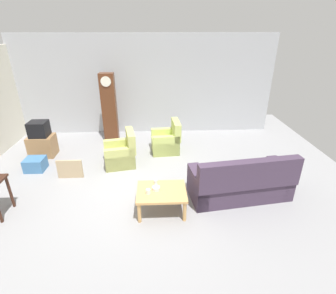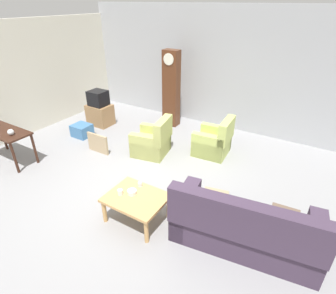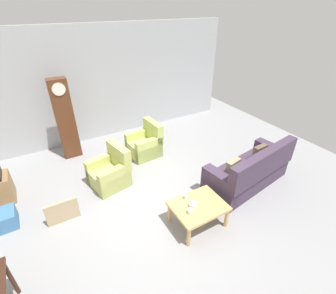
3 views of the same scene
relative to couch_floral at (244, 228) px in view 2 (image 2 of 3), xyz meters
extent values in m
plane|color=gray|center=(-2.10, 0.47, -0.35)|extent=(10.40, 10.40, 0.00)
cube|color=#ADAFB5|center=(-2.10, 4.07, 1.25)|extent=(8.40, 0.16, 3.20)
cube|color=silver|center=(-6.30, 0.87, 1.09)|extent=(0.12, 6.40, 2.88)
cube|color=#423347|center=(-0.01, 0.07, -0.13)|extent=(2.20, 1.12, 0.44)
cube|color=#423347|center=(0.04, -0.29, 0.39)|extent=(2.11, 0.49, 0.60)
cube|color=#423347|center=(0.91, 0.19, -0.01)|extent=(0.35, 0.86, 0.68)
cube|color=#423347|center=(-0.93, -0.06, -0.01)|extent=(0.35, 0.86, 0.68)
cube|color=brown|center=(0.46, 0.18, 0.27)|extent=(0.37, 0.14, 0.36)
cube|color=#9E8966|center=(-0.49, 0.05, 0.27)|extent=(0.38, 0.19, 0.36)
cube|color=#B7BC66|center=(-2.76, 1.60, -0.15)|extent=(0.89, 0.89, 0.40)
cube|color=#B7BC66|center=(-2.44, 1.66, 0.31)|extent=(0.32, 0.78, 0.52)
cube|color=#B7BC66|center=(-2.81, 1.90, -0.05)|extent=(0.78, 0.30, 0.60)
cube|color=#B7BC66|center=(-2.70, 1.31, -0.05)|extent=(0.78, 0.30, 0.60)
cube|color=#BDCC68|center=(-1.52, 2.36, -0.15)|extent=(0.82, 0.82, 0.40)
cube|color=#BDCC68|center=(-1.20, 2.39, 0.31)|extent=(0.24, 0.77, 0.52)
cube|color=#BDCC68|center=(-1.54, 2.66, -0.05)|extent=(0.77, 0.22, 0.60)
cube|color=#BDCC68|center=(-1.50, 2.06, -0.05)|extent=(0.77, 0.22, 0.60)
cube|color=tan|center=(-1.69, -0.36, 0.09)|extent=(0.96, 0.76, 0.05)
cylinder|color=tan|center=(-2.11, -0.68, -0.14)|extent=(0.07, 0.07, 0.42)
cylinder|color=tan|center=(-1.26, -0.68, -0.14)|extent=(0.07, 0.07, 0.42)
cylinder|color=tan|center=(-2.11, -0.03, -0.14)|extent=(0.07, 0.07, 0.42)
cylinder|color=tan|center=(-1.26, -0.03, -0.14)|extent=(0.07, 0.07, 0.42)
cube|color=#381E14|center=(-5.32, -0.33, 0.38)|extent=(1.30, 0.56, 0.04)
cylinder|color=#381E14|center=(-4.71, -0.57, 0.01)|extent=(0.06, 0.06, 0.71)
cylinder|color=#381E14|center=(-5.92, -0.10, 0.01)|extent=(0.06, 0.06, 0.71)
cylinder|color=#381E14|center=(-4.71, -0.10, 0.01)|extent=(0.06, 0.06, 0.71)
cube|color=#562D19|center=(-3.22, 3.33, 0.71)|extent=(0.44, 0.28, 2.12)
cylinder|color=silver|center=(-3.22, 3.18, 1.55)|extent=(0.30, 0.02, 0.30)
cube|color=#997047|center=(-4.99, 2.25, -0.05)|extent=(0.68, 0.52, 0.60)
cube|color=black|center=(-4.99, 2.25, 0.45)|extent=(0.48, 0.44, 0.42)
cube|color=tan|center=(-3.87, 0.98, -0.12)|extent=(0.60, 0.05, 0.47)
cube|color=teal|center=(-4.88, 1.40, -0.19)|extent=(0.48, 0.43, 0.33)
sphere|color=silver|center=(-4.96, -0.37, 0.47)|extent=(0.13, 0.13, 0.13)
cylinder|color=white|center=(-1.94, -0.45, 0.16)|extent=(0.09, 0.09, 0.10)
cylinder|color=silver|center=(-1.80, -0.09, 0.16)|extent=(0.07, 0.07, 0.08)
cylinder|color=white|center=(-1.79, -0.33, 0.15)|extent=(0.15, 0.15, 0.07)
camera|label=1|loc=(-1.75, -4.53, 3.00)|focal=27.59mm
camera|label=2|loc=(0.55, -3.04, 2.94)|focal=28.95mm
camera|label=3|loc=(-3.81, -2.89, 3.31)|focal=26.03mm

